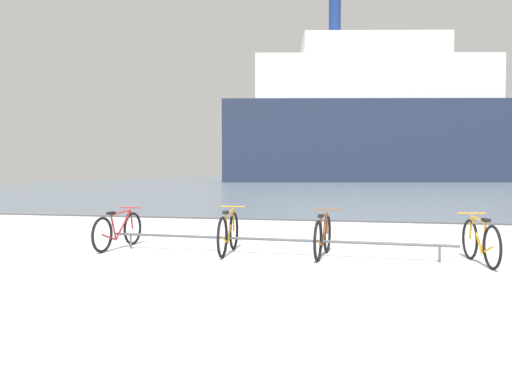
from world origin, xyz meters
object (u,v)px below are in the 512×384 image
(bicycle_0, at_px, (118,231))
(bicycle_3, at_px, (480,242))
(bicycle_1, at_px, (228,233))
(ferry_ship, at_px, (379,121))
(bicycle_2, at_px, (323,236))

(bicycle_0, xyz_separation_m, bicycle_3, (6.54, -0.28, 0.01))
(bicycle_0, relative_size, bicycle_1, 1.02)
(bicycle_0, distance_m, ferry_ship, 62.96)
(bicycle_1, distance_m, ferry_ship, 62.95)
(bicycle_2, relative_size, ferry_ship, 0.04)
(bicycle_0, relative_size, ferry_ship, 0.04)
(ferry_ship, bearing_deg, bicycle_0, -94.64)
(bicycle_1, height_order, ferry_ship, ferry_ship)
(bicycle_3, distance_m, ferry_ship, 63.05)
(bicycle_0, xyz_separation_m, bicycle_2, (3.97, -0.10, 0.01))
(bicycle_0, bearing_deg, bicycle_1, -3.44)
(bicycle_2, bearing_deg, ferry_ship, 89.00)
(bicycle_1, relative_size, bicycle_2, 1.00)
(bicycle_1, bearing_deg, bicycle_0, 176.56)
(bicycle_2, height_order, bicycle_3, bicycle_2)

